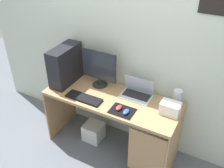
# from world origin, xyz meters

# --- Properties ---
(ground_plane) EXTENTS (8.00, 8.00, 0.00)m
(ground_plane) POSITION_xyz_m (0.00, 0.00, 0.00)
(ground_plane) COLOR slate
(wall_back) EXTENTS (4.00, 0.05, 2.60)m
(wall_back) POSITION_xyz_m (0.00, 0.33, 1.30)
(wall_back) COLOR beige
(wall_back) RESTS_ON ground_plane
(desk) EXTENTS (1.54, 0.58, 0.76)m
(desk) POSITION_xyz_m (0.02, -0.01, 0.61)
(desk) COLOR #A37A51
(desk) RESTS_ON ground_plane
(pc_tower) EXTENTS (0.19, 0.46, 0.46)m
(pc_tower) POSITION_xyz_m (-0.64, 0.03, 0.99)
(pc_tower) COLOR black
(pc_tower) RESTS_ON desk
(monitor) EXTENTS (0.44, 0.18, 0.45)m
(monitor) POSITION_xyz_m (-0.25, 0.15, 0.99)
(monitor) COLOR #232326
(monitor) RESTS_ON desk
(laptop) EXTENTS (0.35, 0.23, 0.21)m
(laptop) POSITION_xyz_m (0.23, 0.17, 0.80)
(laptop) COLOR #B7BCC6
(laptop) RESTS_ON desk
(speaker) EXTENTS (0.09, 0.09, 0.19)m
(speaker) POSITION_xyz_m (0.67, 0.20, 0.85)
(speaker) COLOR #B7BCC6
(speaker) RESTS_ON desk
(projector) EXTENTS (0.20, 0.14, 0.13)m
(projector) POSITION_xyz_m (0.65, 0.04, 0.82)
(projector) COLOR white
(projector) RESTS_ON desk
(keyboard) EXTENTS (0.42, 0.14, 0.02)m
(keyboard) POSITION_xyz_m (-0.26, -0.17, 0.77)
(keyboard) COLOR black
(keyboard) RESTS_ON desk
(mousepad) EXTENTS (0.26, 0.20, 0.00)m
(mousepad) POSITION_xyz_m (0.21, -0.16, 0.76)
(mousepad) COLOR black
(mousepad) RESTS_ON desk
(mouse_left) EXTENTS (0.06, 0.10, 0.03)m
(mouse_left) POSITION_xyz_m (0.16, -0.15, 0.78)
(mouse_left) COLOR #B23333
(mouse_left) RESTS_ON mousepad
(mouse_right) EXTENTS (0.06, 0.10, 0.03)m
(mouse_right) POSITION_xyz_m (0.26, -0.18, 0.78)
(mouse_right) COLOR #2D51B2
(mouse_right) RESTS_ON mousepad
(subwoofer) EXTENTS (0.23, 0.23, 0.23)m
(subwoofer) POSITION_xyz_m (-0.27, 0.00, 0.12)
(subwoofer) COLOR silver
(subwoofer) RESTS_ON ground_plane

